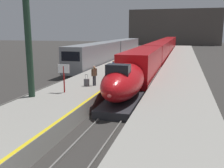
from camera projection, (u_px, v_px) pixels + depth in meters
platform_left at (111, 74)px, 30.76m from camera, size 4.80×110.00×1.05m
platform_right at (180, 77)px, 28.63m from camera, size 4.80×110.00×1.05m
platform_left_safety_stripe at (129, 70)px, 30.05m from camera, size 0.20×107.80×0.01m
rail_main_left at (142, 75)px, 32.58m from camera, size 0.08×110.00×0.12m
rail_main_right at (153, 76)px, 32.18m from camera, size 0.08×110.00×0.12m
rail_secondary_left at (82, 72)px, 34.71m from camera, size 0.08×110.00×0.12m
rail_secondary_right at (93, 73)px, 34.31m from camera, size 0.08×110.00×0.12m
highspeed_train_main at (162, 49)px, 50.90m from camera, size 2.92×76.46×3.60m
regional_train_adjacent at (113, 50)px, 46.29m from camera, size 2.85×36.60×3.80m
station_column_mid at (26, 9)px, 16.88m from camera, size 4.00×0.68×9.97m
passenger_near_edge at (94, 74)px, 21.49m from camera, size 0.40×0.48×1.69m
passenger_mid_platform at (113, 68)px, 25.31m from camera, size 0.27×0.56×1.69m
rolling_suitcase at (87, 83)px, 21.44m from camera, size 0.40×0.22×0.98m
departure_info_board at (64, 73)px, 19.00m from camera, size 0.90×0.10×2.12m
terminus_back_wall at (174, 27)px, 101.23m from camera, size 36.00×2.00×14.00m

